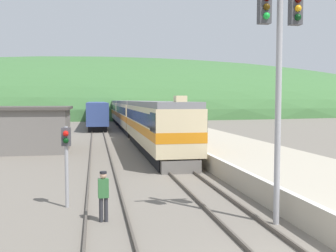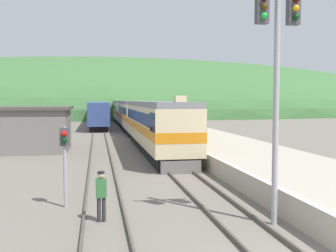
{
  "view_description": "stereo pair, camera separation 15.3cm",
  "coord_description": "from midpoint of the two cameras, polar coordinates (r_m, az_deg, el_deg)",
  "views": [
    {
      "loc": [
        -4.86,
        -8.42,
        4.23
      ],
      "look_at": [
        0.14,
        18.26,
        2.42
      ],
      "focal_mm": 42.0,
      "sensor_mm": 36.0,
      "label": 1
    },
    {
      "loc": [
        -4.71,
        -8.44,
        4.23
      ],
      "look_at": [
        0.14,
        18.26,
        2.42
      ],
      "focal_mm": 42.0,
      "sensor_mm": 36.0,
      "label": 2
    }
  ],
  "objects": [
    {
      "name": "track_worker",
      "position": [
        13.97,
        -9.67,
        -9.57
      ],
      "size": [
        0.37,
        0.24,
        1.77
      ],
      "color": "#2D2D33",
      "rests_on": "ground"
    },
    {
      "name": "signal_post_siding",
      "position": [
        15.86,
        -14.82,
        -3.25
      ],
      "size": [
        0.36,
        0.42,
        3.21
      ],
      "color": "#9E9EA3",
      "rests_on": "ground"
    },
    {
      "name": "track_main",
      "position": [
        78.69,
        -7.13,
        0.75
      ],
      "size": [
        1.52,
        180.0,
        0.16
      ],
      "color": "#4C443D",
      "rests_on": "ground"
    },
    {
      "name": "siding_train",
      "position": [
        71.67,
        -10.38,
        1.95
      ],
      "size": [
        2.9,
        41.64,
        3.86
      ],
      "color": "black",
      "rests_on": "ground"
    },
    {
      "name": "carriage_third",
      "position": [
        73.08,
        -6.87,
        2.22
      ],
      "size": [
        3.03,
        19.51,
        4.11
      ],
      "color": "black",
      "rests_on": "ground"
    },
    {
      "name": "station_shed",
      "position": [
        34.53,
        -19.98,
        -0.36
      ],
      "size": [
        7.21,
        6.65,
        3.68
      ],
      "color": "slate",
      "rests_on": "ground"
    },
    {
      "name": "platform",
      "position": [
        59.34,
        -1.22,
        0.2
      ],
      "size": [
        6.35,
        140.0,
        1.01
      ],
      "color": "#B2A893",
      "rests_on": "ground"
    },
    {
      "name": "express_train_lead_car",
      "position": [
        31.94,
        -1.99,
        0.25
      ],
      "size": [
        3.04,
        20.24,
        4.47
      ],
      "color": "black",
      "rests_on": "ground"
    },
    {
      "name": "distant_hills",
      "position": [
        129.06,
        -8.5,
        1.89
      ],
      "size": [
        227.34,
        102.3,
        34.57
      ],
      "color": "#3D6B38",
      "rests_on": "ground"
    },
    {
      "name": "track_siding",
      "position": [
        78.54,
        -10.39,
        0.72
      ],
      "size": [
        1.52,
        180.0,
        0.16
      ],
      "color": "#4C443D",
      "rests_on": "ground"
    },
    {
      "name": "signal_mast_main",
      "position": [
        13.69,
        15.55,
        9.99
      ],
      "size": [
        2.2,
        0.42,
        8.73
      ],
      "color": "#9E9EA3",
      "rests_on": "ground"
    },
    {
      "name": "carriage_second",
      "position": [
        52.76,
        -5.42,
        1.62
      ],
      "size": [
        3.03,
        19.51,
        4.11
      ],
      "color": "black",
      "rests_on": "ground"
    }
  ]
}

